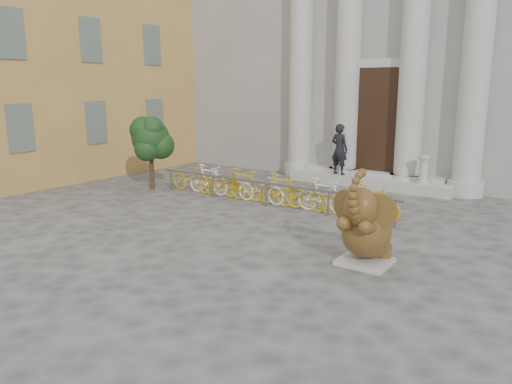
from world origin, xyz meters
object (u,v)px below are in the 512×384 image
Objects in this scene: elephant_statue at (366,230)px; tree at (151,139)px; bike_rack at (270,188)px; pedestrian at (339,149)px.

elephant_statue is 0.79× the size of tree.
elephant_statue is at bearing -35.61° from bike_rack.
elephant_statue is 0.24× the size of bike_rack.
elephant_statue is 5.53m from bike_rack.
elephant_statue is 9.51m from tree.
tree reaches higher than bike_rack.
pedestrian reaches higher than elephant_statue.
tree is at bearing -172.94° from bike_rack.
tree is (-4.58, -0.57, 1.28)m from bike_rack.
bike_rack is at bearing 143.43° from elephant_statue.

